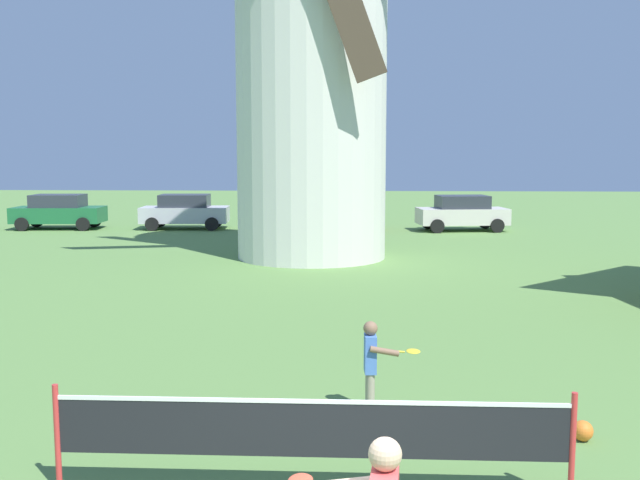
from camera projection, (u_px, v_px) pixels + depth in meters
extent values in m
cylinder|color=silver|center=(311.00, 80.00, 22.49)|extent=(4.81, 4.81, 11.44)
cylinder|color=red|center=(57.00, 438.00, 7.04)|extent=(0.06, 0.06, 1.10)
cylinder|color=red|center=(572.00, 447.00, 6.81)|extent=(0.06, 0.06, 1.10)
cube|color=black|center=(310.00, 430.00, 6.91)|extent=(5.04, 0.01, 0.55)
cube|color=white|center=(310.00, 401.00, 6.88)|extent=(5.04, 0.02, 0.04)
sphere|color=#DBB28E|center=(385.00, 454.00, 4.67)|extent=(0.23, 0.23, 0.23)
cylinder|color=#9E937F|center=(369.00, 391.00, 9.25)|extent=(0.11, 0.11, 0.56)
cylinder|color=#9E937F|center=(370.00, 395.00, 9.11)|extent=(0.11, 0.11, 0.56)
cube|color=#4C7AD1|center=(370.00, 354.00, 9.11)|extent=(0.16, 0.28, 0.49)
sphere|color=#89664C|center=(370.00, 328.00, 9.07)|extent=(0.19, 0.19, 0.19)
cylinder|color=#89664C|center=(369.00, 351.00, 9.29)|extent=(0.08, 0.08, 0.37)
cylinder|color=#89664C|center=(384.00, 351.00, 8.95)|extent=(0.38, 0.10, 0.14)
cylinder|color=yellow|center=(396.00, 351.00, 8.95)|extent=(0.22, 0.04, 0.04)
ellipsoid|color=yellow|center=(413.00, 351.00, 8.96)|extent=(0.19, 0.25, 0.03)
sphere|color=orange|center=(583.00, 431.00, 8.31)|extent=(0.24, 0.24, 0.24)
cube|color=#1E6638|center=(59.00, 215.00, 31.80)|extent=(4.04, 1.96, 0.70)
cube|color=#2D333D|center=(58.00, 201.00, 31.72)|extent=(2.30, 1.64, 0.56)
cylinder|color=black|center=(95.00, 221.00, 32.71)|extent=(0.61, 0.22, 0.60)
cylinder|color=black|center=(83.00, 224.00, 31.02)|extent=(0.61, 0.22, 0.60)
cylinder|color=black|center=(37.00, 221.00, 32.66)|extent=(0.61, 0.22, 0.60)
cylinder|color=black|center=(22.00, 224.00, 30.97)|extent=(0.61, 0.22, 0.60)
cube|color=silver|center=(185.00, 215.00, 31.83)|extent=(3.98, 1.96, 0.70)
cube|color=#2D333D|center=(185.00, 201.00, 31.76)|extent=(2.26, 1.64, 0.56)
cylinder|color=black|center=(217.00, 220.00, 32.75)|extent=(0.61, 0.22, 0.60)
cylinder|color=black|center=(212.00, 224.00, 31.06)|extent=(0.61, 0.22, 0.60)
cylinder|color=black|center=(160.00, 221.00, 32.69)|extent=(0.61, 0.22, 0.60)
cylinder|color=black|center=(152.00, 224.00, 31.00)|extent=(0.61, 0.22, 0.60)
cube|color=red|center=(323.00, 215.00, 31.53)|extent=(4.50, 2.06, 0.70)
cube|color=#2D333D|center=(323.00, 201.00, 31.45)|extent=(2.57, 1.69, 0.56)
cylinder|color=black|center=(355.00, 221.00, 32.47)|extent=(0.61, 0.23, 0.60)
cylinder|color=black|center=(358.00, 225.00, 30.78)|extent=(0.61, 0.23, 0.60)
cylinder|color=black|center=(290.00, 221.00, 32.36)|extent=(0.61, 0.23, 0.60)
cylinder|color=black|center=(290.00, 225.00, 30.67)|extent=(0.61, 0.23, 0.60)
cube|color=silver|center=(462.00, 216.00, 31.05)|extent=(4.05, 2.17, 0.70)
cube|color=#2D333D|center=(462.00, 202.00, 30.97)|extent=(2.34, 1.75, 0.56)
cylinder|color=black|center=(485.00, 222.00, 32.03)|extent=(0.62, 0.25, 0.60)
cylinder|color=black|center=(497.00, 226.00, 30.35)|extent=(0.62, 0.25, 0.60)
cylinder|color=black|center=(428.00, 222.00, 31.83)|extent=(0.62, 0.25, 0.60)
cylinder|color=black|center=(437.00, 226.00, 30.15)|extent=(0.62, 0.25, 0.60)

